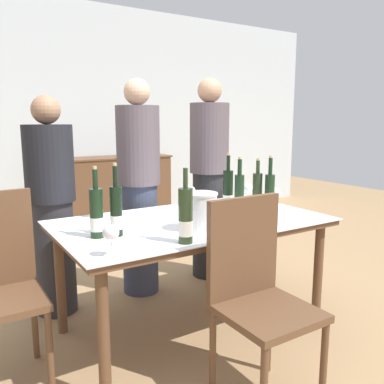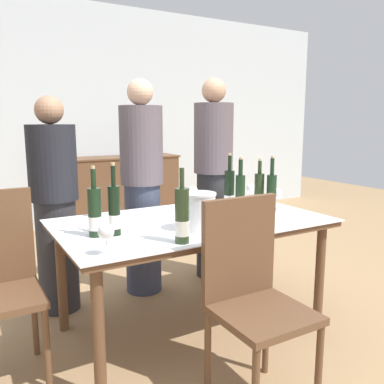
{
  "view_description": "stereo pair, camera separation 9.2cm",
  "coord_description": "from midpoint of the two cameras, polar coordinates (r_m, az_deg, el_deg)",
  "views": [
    {
      "loc": [
        -1.33,
        -2.12,
        1.36
      ],
      "look_at": [
        0.0,
        0.0,
        0.91
      ],
      "focal_mm": 38.0,
      "sensor_mm": 36.0,
      "label": 1
    },
    {
      "loc": [
        -1.25,
        -2.17,
        1.36
      ],
      "look_at": [
        0.0,
        0.0,
        0.91
      ],
      "focal_mm": 38.0,
      "sensor_mm": 36.0,
      "label": 2
    }
  ],
  "objects": [
    {
      "name": "person_guest_left",
      "position": [
        3.17,
        -6.18,
        0.51
      ],
      "size": [
        0.33,
        0.33,
        1.66
      ],
      "color": "#383F56",
      "rests_on": "ground_plane"
    },
    {
      "name": "wine_glass_1",
      "position": [
        2.92,
        12.67,
        -0.33
      ],
      "size": [
        0.08,
        0.08,
        0.15
      ],
      "color": "white",
      "rests_on": "dining_table"
    },
    {
      "name": "wine_bottle_6",
      "position": [
        2.69,
        7.74,
        -0.51
      ],
      "size": [
        0.06,
        0.06,
        0.39
      ],
      "color": "black",
      "rests_on": "dining_table"
    },
    {
      "name": "chair_near_front",
      "position": [
        2.03,
        9.63,
        -13.06
      ],
      "size": [
        0.42,
        0.42,
        0.99
      ],
      "color": "brown",
      "rests_on": "ground_plane"
    },
    {
      "name": "wine_glass_3",
      "position": [
        2.99,
        1.01,
        0.01
      ],
      "size": [
        0.08,
        0.08,
        0.15
      ],
      "color": "white",
      "rests_on": "dining_table"
    },
    {
      "name": "wine_bottle_2",
      "position": [
        2.83,
        11.99,
        -0.26
      ],
      "size": [
        0.07,
        0.07,
        0.39
      ],
      "color": "black",
      "rests_on": "dining_table"
    },
    {
      "name": "wine_glass_2",
      "position": [
        3.2,
        9.16,
        0.35
      ],
      "size": [
        0.07,
        0.07,
        0.13
      ],
      "color": "white",
      "rests_on": "dining_table"
    },
    {
      "name": "back_wall",
      "position": [
        5.4,
        -16.42,
        10.12
      ],
      "size": [
        8.0,
        0.1,
        2.8
      ],
      "color": "silver",
      "rests_on": "ground_plane"
    },
    {
      "name": "person_host",
      "position": [
        2.99,
        -17.86,
        -2.02
      ],
      "size": [
        0.33,
        0.33,
        1.52
      ],
      "color": "#2D2D33",
      "rests_on": "ground_plane"
    },
    {
      "name": "sideboard_cabinet",
      "position": [
        5.36,
        -9.44,
        0.17
      ],
      "size": [
        1.52,
        0.46,
        0.9
      ],
      "color": "brown",
      "rests_on": "ground_plane"
    },
    {
      "name": "wine_bottle_3",
      "position": [
        2.24,
        -12.34,
        -2.93
      ],
      "size": [
        0.07,
        0.07,
        0.39
      ],
      "color": "black",
      "rests_on": "dining_table"
    },
    {
      "name": "wine_bottle_1",
      "position": [
        2.07,
        -0.13,
        -3.59
      ],
      "size": [
        0.08,
        0.08,
        0.39
      ],
      "color": "#28381E",
      "rests_on": "dining_table"
    },
    {
      "name": "person_guest_right",
      "position": [
        3.48,
        3.74,
        1.73
      ],
      "size": [
        0.33,
        0.33,
        1.7
      ],
      "color": "#262628",
      "rests_on": "ground_plane"
    },
    {
      "name": "wine_bottle_0",
      "position": [
        2.86,
        10.26,
        -0.12
      ],
      "size": [
        0.07,
        0.07,
        0.37
      ],
      "color": "#28381E",
      "rests_on": "dining_table"
    },
    {
      "name": "wine_glass_0",
      "position": [
        2.71,
        -12.4,
        -1.37
      ],
      "size": [
        0.07,
        0.07,
        0.14
      ],
      "color": "white",
      "rests_on": "dining_table"
    },
    {
      "name": "wine_bottle_5",
      "position": [
        2.25,
        -9.69,
        -2.7
      ],
      "size": [
        0.07,
        0.07,
        0.4
      ],
      "color": "black",
      "rests_on": "dining_table"
    },
    {
      "name": "dining_table",
      "position": [
        2.59,
        1.02,
        -5.43
      ],
      "size": [
        1.67,
        0.98,
        0.73
      ],
      "color": "brown",
      "rests_on": "ground_plane"
    },
    {
      "name": "ice_bucket",
      "position": [
        2.32,
        2.17,
        -2.63
      ],
      "size": [
        0.19,
        0.19,
        0.22
      ],
      "color": "white",
      "rests_on": "dining_table"
    },
    {
      "name": "wine_glass_4",
      "position": [
        1.92,
        -10.62,
        -5.67
      ],
      "size": [
        0.08,
        0.08,
        0.15
      ],
      "color": "white",
      "rests_on": "dining_table"
    },
    {
      "name": "ground_plane",
      "position": [
        2.84,
        0.98,
        -18.43
      ],
      "size": [
        12.0,
        12.0,
        0.0
      ],
      "primitive_type": "plane",
      "color": "#A37F56"
    },
    {
      "name": "wine_bottle_4",
      "position": [
        2.78,
        6.2,
        -0.07
      ],
      "size": [
        0.07,
        0.07,
        0.41
      ],
      "color": "black",
      "rests_on": "dining_table"
    }
  ]
}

